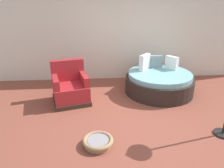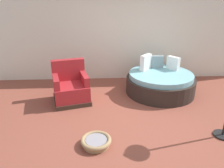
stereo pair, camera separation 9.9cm
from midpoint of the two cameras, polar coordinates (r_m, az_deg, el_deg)
The scene contains 5 objects.
ground_plane at distance 4.38m, azimuth 7.09°, elevation -9.61°, with size 8.00×8.00×0.02m, color brown.
back_wall at distance 6.24m, azimuth 3.75°, elevation 14.94°, with size 8.00×0.12×3.02m, color silver.
round_daybed at distance 5.58m, azimuth 13.18°, elevation 0.39°, with size 1.72×1.72×0.93m.
red_armchair at distance 5.05m, azimuth -10.40°, elevation -0.96°, with size 0.97×0.97×0.94m.
pet_basket at distance 3.66m, azimuth -3.45°, elevation -15.05°, with size 0.51×0.51×0.13m.
Camera 2 is at (-0.69, -3.66, 2.28)m, focal length 34.28 mm.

